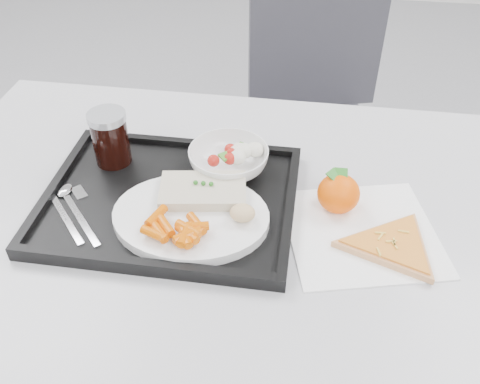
% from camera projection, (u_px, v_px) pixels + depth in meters
% --- Properties ---
extents(table, '(1.20, 0.80, 0.75)m').
position_uv_depth(table, '(229.00, 235.00, 1.01)').
color(table, silver).
rests_on(table, ground).
extents(chair, '(0.52, 0.52, 0.93)m').
position_uv_depth(chair, '(311.00, 104.00, 1.66)').
color(chair, '#34333A').
rests_on(chair, ground).
extents(tray, '(0.45, 0.35, 0.03)m').
position_uv_depth(tray, '(170.00, 201.00, 0.97)').
color(tray, black).
rests_on(tray, table).
extents(dinner_plate, '(0.27, 0.27, 0.02)m').
position_uv_depth(dinner_plate, '(191.00, 217.00, 0.92)').
color(dinner_plate, white).
rests_on(dinner_plate, tray).
extents(fish_fillet, '(0.16, 0.11, 0.03)m').
position_uv_depth(fish_fillet, '(203.00, 191.00, 0.94)').
color(fish_fillet, beige).
rests_on(fish_fillet, dinner_plate).
extents(bread_roll, '(0.04, 0.04, 0.03)m').
position_uv_depth(bread_roll, '(242.00, 213.00, 0.89)').
color(bread_roll, tan).
rests_on(bread_roll, dinner_plate).
extents(salad_bowl, '(0.15, 0.15, 0.05)m').
position_uv_depth(salad_bowl, '(229.00, 160.00, 1.02)').
color(salad_bowl, white).
rests_on(salad_bowl, tray).
extents(cola_glass, '(0.07, 0.07, 0.11)m').
position_uv_depth(cola_glass, '(110.00, 137.00, 1.02)').
color(cola_glass, black).
rests_on(cola_glass, tray).
extents(cutlery, '(0.14, 0.15, 0.01)m').
position_uv_depth(cutlery, '(71.00, 207.00, 0.94)').
color(cutlery, silver).
rests_on(cutlery, tray).
extents(napkin, '(0.30, 0.29, 0.00)m').
position_uv_depth(napkin, '(362.00, 232.00, 0.92)').
color(napkin, white).
rests_on(napkin, table).
extents(tangerine, '(0.10, 0.10, 0.07)m').
position_uv_depth(tangerine, '(339.00, 193.00, 0.95)').
color(tangerine, orange).
rests_on(tangerine, napkin).
extents(pizza_slice, '(0.22, 0.22, 0.02)m').
position_uv_depth(pizza_slice, '(393.00, 245.00, 0.88)').
color(pizza_slice, tan).
rests_on(pizza_slice, napkin).
extents(carrot_pile, '(0.11, 0.08, 0.02)m').
position_uv_depth(carrot_pile, '(179.00, 230.00, 0.86)').
color(carrot_pile, '#D45702').
rests_on(carrot_pile, dinner_plate).
extents(salad_contents, '(0.10, 0.08, 0.03)m').
position_uv_depth(salad_contents, '(238.00, 153.00, 1.02)').
color(salad_contents, '#AE1C13').
rests_on(salad_contents, salad_bowl).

